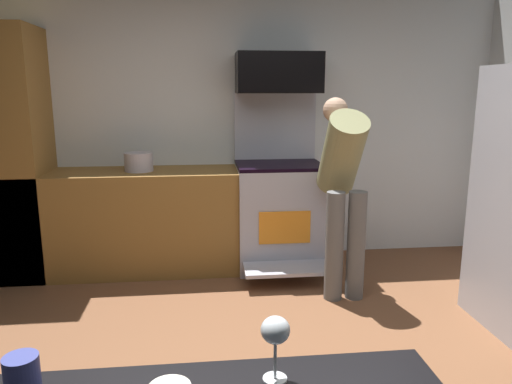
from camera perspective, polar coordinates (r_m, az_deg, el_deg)
name	(u,v)px	position (r m, az deg, el deg)	size (l,w,h in m)	color
wall_back	(232,121)	(4.61, -2.86, 8.33)	(5.20, 0.12, 2.60)	silver
lower_cabinet_run	(134,221)	(4.43, -14.18, -3.35)	(2.40, 0.60, 0.90)	olive
cabinet_column	(9,156)	(4.56, -27.13, 3.84)	(0.60, 0.60, 2.10)	olive
oven_range	(279,211)	(4.41, 2.69, -2.19)	(0.76, 0.96, 1.56)	#AFB1C2
microwave	(278,73)	(4.36, 2.66, 13.86)	(0.74, 0.38, 0.35)	black
person_cook	(342,181)	(3.78, 10.16, 1.30)	(0.31, 0.63, 1.53)	#606060
wine_glass_near	(275,333)	(1.21, 2.30, -16.31)	(0.07, 0.07, 0.17)	silver
mug_coffee	(22,375)	(1.32, -25.87, -18.79)	(0.08, 0.08, 0.09)	#3B4288
stock_pot	(139,162)	(4.31, -13.65, 3.48)	(0.25, 0.25, 0.16)	#BEB5C1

